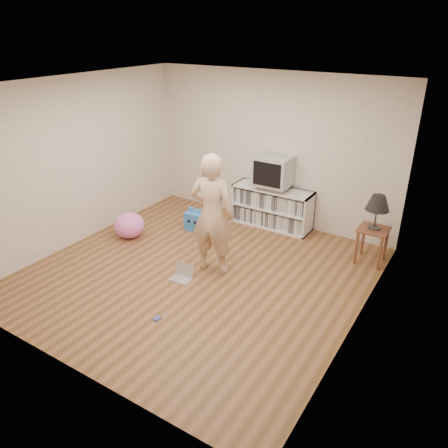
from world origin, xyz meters
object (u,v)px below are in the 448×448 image
object	(u,v)px
plush_pink	(129,225)
plush_blue	(196,220)
crt_tv	(274,170)
table_lamp	(378,204)
person	(212,215)
laptop	(182,275)
media_unit	(272,207)
side_table	(373,237)
dvd_deck	(273,186)

from	to	relation	value
plush_pink	plush_blue	bearing A→B (deg)	47.22
crt_tv	table_lamp	xyz separation A→B (m)	(1.83, -0.37, -0.08)
person	laptop	size ratio (longest dim) A/B	5.62
plush_pink	table_lamp	bearing A→B (deg)	19.60
plush_pink	person	bearing A→B (deg)	-4.92
laptop	plush_blue	xyz separation A→B (m)	(-0.77, 1.41, 0.11)
crt_tv	plush_pink	size ratio (longest dim) A/B	1.20
media_unit	plush_pink	size ratio (longest dim) A/B	2.80
person	plush_blue	bearing A→B (deg)	-55.12
side_table	plush_blue	bearing A→B (deg)	-170.80
media_unit	side_table	size ratio (longest dim) A/B	2.55
media_unit	plush_blue	size ratio (longest dim) A/B	3.58
side_table	laptop	bearing A→B (deg)	-138.18
laptop	table_lamp	bearing A→B (deg)	38.17
side_table	person	world-z (taller)	person
media_unit	crt_tv	world-z (taller)	crt_tv
crt_tv	person	bearing A→B (deg)	-91.24
media_unit	table_lamp	xyz separation A→B (m)	(1.83, -0.39, 0.59)
media_unit	dvd_deck	xyz separation A→B (m)	(0.00, -0.02, 0.39)
plush_blue	plush_pink	xyz separation A→B (m)	(-0.77, -0.83, 0.05)
dvd_deck	side_table	size ratio (longest dim) A/B	0.82
dvd_deck	side_table	distance (m)	1.89
dvd_deck	crt_tv	xyz separation A→B (m)	(0.00, -0.00, 0.29)
dvd_deck	media_unit	bearing A→B (deg)	90.00
dvd_deck	person	distance (m)	1.82
table_lamp	laptop	xyz separation A→B (m)	(-2.10, -1.87, -0.89)
dvd_deck	plush_blue	world-z (taller)	dvd_deck
person	plush_pink	size ratio (longest dim) A/B	3.49
media_unit	crt_tv	bearing A→B (deg)	-90.00
media_unit	laptop	world-z (taller)	media_unit
laptop	plush_pink	world-z (taller)	plush_pink
dvd_deck	table_lamp	distance (m)	1.87
crt_tv	side_table	size ratio (longest dim) A/B	1.09
laptop	plush_blue	world-z (taller)	plush_blue
media_unit	crt_tv	size ratio (longest dim) A/B	2.33
media_unit	dvd_deck	size ratio (longest dim) A/B	3.11
person	laptop	world-z (taller)	person
side_table	laptop	world-z (taller)	side_table
dvd_deck	side_table	bearing A→B (deg)	-11.45
person	plush_pink	distance (m)	1.89
media_unit	side_table	world-z (taller)	media_unit
dvd_deck	plush_pink	distance (m)	2.51
dvd_deck	person	world-z (taller)	person
crt_tv	laptop	world-z (taller)	crt_tv
plush_blue	laptop	bearing A→B (deg)	-65.78
crt_tv	table_lamp	world-z (taller)	crt_tv
laptop	side_table	bearing A→B (deg)	38.17
crt_tv	plush_pink	xyz separation A→B (m)	(-1.81, -1.66, -0.81)
media_unit	table_lamp	size ratio (longest dim) A/B	2.72
dvd_deck	laptop	bearing A→B (deg)	-96.84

